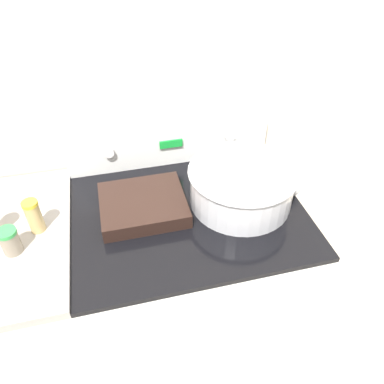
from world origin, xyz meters
The scene contains 9 objects.
kitchen_wall centered at (0.00, 0.69, 1.25)m, with size 8.00×0.05×2.50m.
stove_range centered at (0.00, 0.33, 0.47)m, with size 0.80×0.69×0.95m.
control_panel centered at (0.00, 0.63, 1.04)m, with size 0.80×0.07×0.18m.
side_counter centered at (-0.64, 0.33, 0.48)m, with size 0.47×0.66×0.96m.
mixing_bowl centered at (0.19, 0.32, 1.03)m, with size 0.37×0.37×0.14m.
casserole_dish centered at (-0.15, 0.36, 0.98)m, with size 0.29×0.25×0.05m.
ladle centered at (0.38, 0.34, 0.98)m, with size 0.07×0.30×0.07m.
spice_jar_yellow_cap centered at (-0.50, 0.34, 1.02)m, with size 0.05×0.05×0.12m.
spice_jar_green_cap centered at (-0.56, 0.26, 1.00)m, with size 0.06×0.06×0.09m.
Camera 1 is at (-0.22, -0.62, 1.83)m, focal length 35.00 mm.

